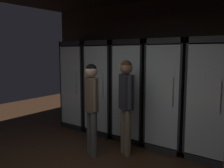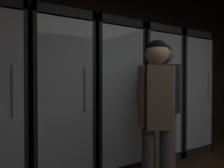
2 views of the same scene
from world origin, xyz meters
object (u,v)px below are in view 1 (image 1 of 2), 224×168
(cooler_center, at_px, (135,91))
(shopper_far, at_px, (126,97))
(cooler_left, at_px, (106,88))
(shopper_near, at_px, (92,101))
(cooler_far_left, at_px, (81,86))
(cooler_far_right, at_px, (212,100))
(cooler_right, at_px, (170,95))

(cooler_center, distance_m, shopper_far, 0.82)
(cooler_left, xyz_separation_m, shopper_near, (0.58, -1.14, -0.03))
(cooler_far_left, bearing_deg, shopper_near, -40.55)
(cooler_left, height_order, cooler_far_right, same)
(cooler_far_left, bearing_deg, shopper_far, -23.21)
(cooler_center, bearing_deg, shopper_near, -98.26)
(cooler_far_left, distance_m, cooler_right, 2.24)
(shopper_far, bearing_deg, cooler_far_left, 156.79)
(cooler_far_left, relative_size, shopper_near, 1.27)
(shopper_near, bearing_deg, shopper_far, 39.45)
(cooler_left, bearing_deg, cooler_far_right, -0.01)
(cooler_right, xyz_separation_m, shopper_near, (-0.91, -1.14, -0.02))
(cooler_far_left, height_order, cooler_left, same)
(cooler_far_right, bearing_deg, cooler_center, 180.00)
(shopper_far, bearing_deg, cooler_left, 143.47)
(cooler_far_left, bearing_deg, cooler_right, 0.01)
(cooler_left, height_order, shopper_far, cooler_left)
(cooler_right, height_order, shopper_far, cooler_right)
(cooler_far_left, height_order, cooler_center, same)
(cooler_far_right, xyz_separation_m, shopper_far, (-1.20, -0.76, 0.02))
(cooler_left, bearing_deg, shopper_far, -36.53)
(cooler_center, bearing_deg, shopper_far, -69.42)
(cooler_far_right, relative_size, shopper_far, 1.23)
(cooler_right, bearing_deg, cooler_far_right, 0.13)
(cooler_left, height_order, shopper_near, cooler_left)
(cooler_right, bearing_deg, shopper_far, -121.05)
(cooler_center, relative_size, shopper_near, 1.27)
(shopper_near, height_order, shopper_far, shopper_far)
(cooler_far_right, bearing_deg, cooler_left, 179.99)
(shopper_far, bearing_deg, cooler_right, 58.95)
(cooler_left, height_order, cooler_right, same)
(cooler_right, distance_m, shopper_far, 0.89)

